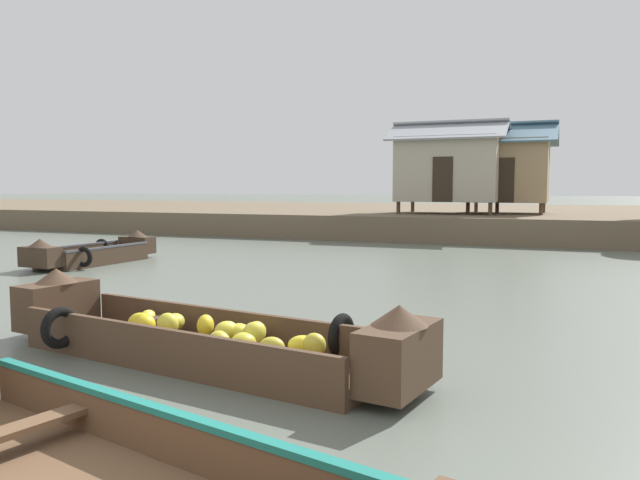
% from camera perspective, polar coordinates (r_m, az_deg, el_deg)
% --- Properties ---
extents(ground_plane, '(300.00, 300.00, 0.00)m').
position_cam_1_polar(ground_plane, '(13.02, 7.85, -4.30)').
color(ground_plane, '#596056').
extents(riverbank_strip, '(160.00, 20.00, 0.97)m').
position_cam_1_polar(riverbank_strip, '(32.47, 16.39, 1.90)').
color(riverbank_strip, brown).
rests_on(riverbank_strip, ground).
extents(banana_boat, '(5.81, 1.98, 0.94)m').
position_cam_1_polar(banana_boat, '(7.54, -11.20, -8.72)').
color(banana_boat, '#473323').
rests_on(banana_boat, ground).
extents(viewer_boat, '(5.49, 2.56, 0.84)m').
position_cam_1_polar(viewer_boat, '(4.40, -22.41, -19.86)').
color(viewer_boat, brown).
rests_on(viewer_boat, ground).
extents(cargo_boat_upstream, '(1.78, 4.07, 0.82)m').
position_cam_1_polar(cargo_boat_upstream, '(17.81, -20.22, -1.14)').
color(cargo_boat_upstream, '#3D2D21').
rests_on(cargo_boat_upstream, ground).
extents(stilt_house_left, '(4.79, 3.43, 3.87)m').
position_cam_1_polar(stilt_house_left, '(26.53, 11.89, 6.55)').
color(stilt_house_left, '#4C3826').
rests_on(stilt_house_left, riverbank_strip).
extents(stilt_house_mid_left, '(3.96, 3.35, 3.83)m').
position_cam_1_polar(stilt_house_mid_left, '(27.28, 16.97, 6.27)').
color(stilt_house_mid_left, '#4C3826').
rests_on(stilt_house_mid_left, riverbank_strip).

